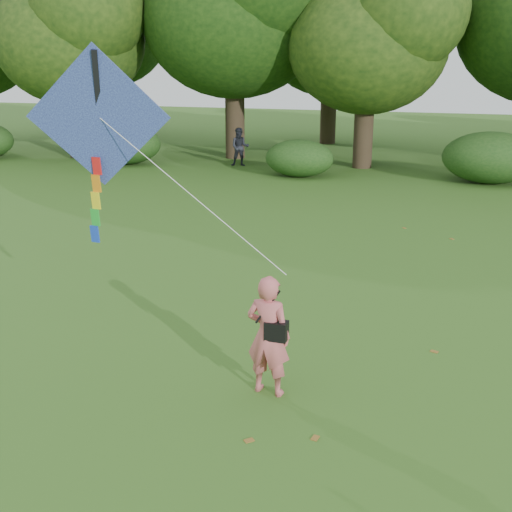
% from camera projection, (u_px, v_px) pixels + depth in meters
% --- Properties ---
extents(ground, '(100.00, 100.00, 0.00)m').
position_uv_depth(ground, '(282.00, 418.00, 8.23)').
color(ground, '#265114').
rests_on(ground, ground).
extents(man_kite_flyer, '(0.66, 0.48, 1.70)m').
position_uv_depth(man_kite_flyer, '(268.00, 336.00, 8.63)').
color(man_kite_flyer, '#C65D60').
rests_on(man_kite_flyer, ground).
extents(bystander_left, '(0.92, 0.80, 1.61)m').
position_uv_depth(bystander_left, '(240.00, 147.00, 27.14)').
color(bystander_left, '#21222C').
rests_on(bystander_left, ground).
extents(crossbody_bag, '(0.43, 0.20, 0.69)m').
position_uv_depth(crossbody_bag, '(276.00, 330.00, 8.53)').
color(crossbody_bag, black).
rests_on(crossbody_bag, ground).
extents(flying_kite, '(3.93, 0.96, 2.89)m').
position_uv_depth(flying_kite, '(99.00, 121.00, 9.12)').
color(flying_kite, '#283DAD').
rests_on(flying_kite, ground).
extents(tree_line, '(54.70, 15.30, 9.48)m').
position_uv_depth(tree_line, '(466.00, 28.00, 26.92)').
color(tree_line, '#3A2D1E').
rests_on(tree_line, ground).
extents(shrub_band, '(39.15, 3.22, 1.88)m').
position_uv_depth(shrub_band, '(387.00, 157.00, 24.21)').
color(shrub_band, '#264919').
rests_on(shrub_band, ground).
extents(fallen_leaves, '(8.92, 12.60, 0.01)m').
position_uv_depth(fallen_leaves, '(386.00, 366.00, 9.60)').
color(fallen_leaves, brown).
rests_on(fallen_leaves, ground).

